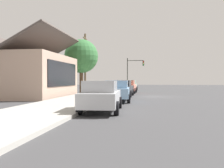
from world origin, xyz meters
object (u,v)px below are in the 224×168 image
object	(u,v)px
car_charcoal	(123,88)
shade_tree	(81,56)
car_skyblue	(117,91)
traffic_light_main	(134,69)
fire_hydrant_red	(99,94)
utility_pole_wooden	(85,62)
car_silver	(101,96)
car_seafoam	(130,85)
car_coral	(128,86)

from	to	relation	value
car_charcoal	shade_tree	distance (m)	8.38
car_skyblue	shade_tree	world-z (taller)	shade_tree
traffic_light_main	fire_hydrant_red	bearing A→B (deg)	175.66
car_charcoal	fire_hydrant_red	size ratio (longest dim) A/B	6.84
utility_pole_wooden	car_charcoal	bearing A→B (deg)	-140.53
car_silver	utility_pole_wooden	world-z (taller)	utility_pole_wooden
car_silver	car_seafoam	distance (m)	24.90
shade_tree	traffic_light_main	size ratio (longest dim) A/B	1.26
car_skyblue	car_charcoal	distance (m)	6.13
fire_hydrant_red	shade_tree	bearing A→B (deg)	21.93
car_skyblue	fire_hydrant_red	bearing A→B (deg)	54.91
car_charcoal	fire_hydrant_red	world-z (taller)	car_charcoal
car_seafoam	car_silver	bearing A→B (deg)	-179.46
car_silver	traffic_light_main	distance (m)	29.09
car_charcoal	traffic_light_main	world-z (taller)	traffic_light_main
utility_pole_wooden	fire_hydrant_red	bearing A→B (deg)	-161.14
car_charcoal	traffic_light_main	distance (m)	16.95
car_coral	traffic_light_main	size ratio (longest dim) A/B	0.88
car_silver	car_coral	xyz separation A→B (m)	(18.57, 0.04, 0.00)
shade_tree	fire_hydrant_red	size ratio (longest dim) A/B	9.24
utility_pole_wooden	fire_hydrant_red	world-z (taller)	utility_pole_wooden
car_seafoam	fire_hydrant_red	world-z (taller)	car_seafoam
car_skyblue	car_seafoam	world-z (taller)	same
car_silver	car_charcoal	xyz separation A→B (m)	(12.23, 0.07, 0.00)
car_seafoam	traffic_light_main	xyz separation A→B (m)	(4.07, -0.30, 2.68)
shade_tree	car_silver	bearing A→B (deg)	-162.07
car_silver	car_skyblue	distance (m)	6.11
car_seafoam	car_coral	bearing A→B (deg)	-179.00
car_seafoam	traffic_light_main	bearing A→B (deg)	-3.90
utility_pole_wooden	shade_tree	bearing A→B (deg)	175.29
traffic_light_main	shade_tree	bearing A→B (deg)	153.57
shade_tree	utility_pole_wooden	distance (m)	1.58
car_charcoal	car_seafoam	distance (m)	12.66
car_skyblue	fire_hydrant_red	distance (m)	1.91
car_coral	shade_tree	world-z (taller)	shade_tree
traffic_light_main	car_charcoal	bearing A→B (deg)	179.17
utility_pole_wooden	car_skyblue	bearing A→B (deg)	-156.23
car_skyblue	car_charcoal	bearing A→B (deg)	-1.47
car_silver	shade_tree	size ratio (longest dim) A/B	0.76
car_skyblue	car_charcoal	xyz separation A→B (m)	(6.13, 0.18, 0.00)
car_coral	traffic_light_main	world-z (taller)	traffic_light_main
car_seafoam	traffic_light_main	distance (m)	4.88
car_seafoam	shade_tree	xyz separation A→B (m)	(-7.56, 5.49, 3.67)
car_silver	fire_hydrant_red	distance (m)	7.26
car_skyblue	traffic_light_main	world-z (taller)	traffic_light_main
car_coral	car_seafoam	world-z (taller)	same
car_silver	traffic_light_main	xyz separation A→B (m)	(28.97, -0.17, 2.68)
car_silver	traffic_light_main	bearing A→B (deg)	-3.56
car_silver	shade_tree	bearing A→B (deg)	14.71
car_seafoam	shade_tree	bearing A→B (deg)	144.31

